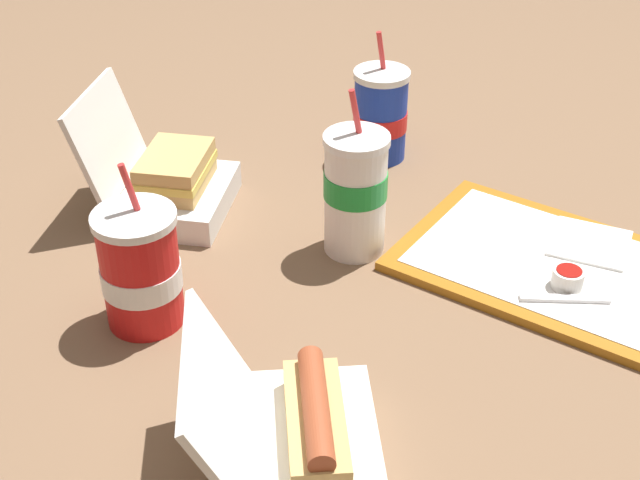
{
  "coord_description": "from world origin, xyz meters",
  "views": [
    {
      "loc": [
        -0.49,
        0.83,
        0.68
      ],
      "look_at": [
        -0.01,
        0.01,
        0.05
      ],
      "focal_mm": 50.0,
      "sensor_mm": 36.0,
      "label": 1
    }
  ],
  "objects_px": {
    "plastic_fork": "(565,299)",
    "food_tray": "(547,264)",
    "ketchup_cup": "(568,278)",
    "clamshell_sandwich_right": "(169,183)",
    "clamshell_hotdog_corner": "(304,437)",
    "soda_cup_center": "(355,192)",
    "soda_cup_front": "(380,115)",
    "soda_cup_corner": "(141,269)"
  },
  "relations": [
    {
      "from": "plastic_fork",
      "to": "soda_cup_front",
      "type": "xyz_separation_m",
      "value": [
        0.38,
        -0.24,
        0.06
      ]
    },
    {
      "from": "ketchup_cup",
      "to": "clamshell_sandwich_right",
      "type": "xyz_separation_m",
      "value": [
        0.56,
        0.09,
        0.02
      ]
    },
    {
      "from": "plastic_fork",
      "to": "clamshell_hotdog_corner",
      "type": "xyz_separation_m",
      "value": [
        0.14,
        0.38,
        0.02
      ]
    },
    {
      "from": "soda_cup_corner",
      "to": "soda_cup_front",
      "type": "height_order",
      "value": "soda_cup_corner"
    },
    {
      "from": "food_tray",
      "to": "clamshell_hotdog_corner",
      "type": "height_order",
      "value": "clamshell_hotdog_corner"
    },
    {
      "from": "clamshell_hotdog_corner",
      "to": "soda_cup_front",
      "type": "height_order",
      "value": "soda_cup_front"
    },
    {
      "from": "plastic_fork",
      "to": "soda_cup_corner",
      "type": "height_order",
      "value": "soda_cup_corner"
    },
    {
      "from": "food_tray",
      "to": "soda_cup_front",
      "type": "xyz_separation_m",
      "value": [
        0.33,
        -0.16,
        0.07
      ]
    },
    {
      "from": "soda_cup_corner",
      "to": "soda_cup_center",
      "type": "xyz_separation_m",
      "value": [
        -0.14,
        -0.26,
        0.01
      ]
    },
    {
      "from": "plastic_fork",
      "to": "soda_cup_corner",
      "type": "relative_size",
      "value": 0.52
    },
    {
      "from": "clamshell_hotdog_corner",
      "to": "soda_cup_center",
      "type": "relative_size",
      "value": 1.16
    },
    {
      "from": "clamshell_hotdog_corner",
      "to": "plastic_fork",
      "type": "bearing_deg",
      "value": -110.91
    },
    {
      "from": "soda_cup_front",
      "to": "clamshell_sandwich_right",
      "type": "bearing_deg",
      "value": 58.13
    },
    {
      "from": "clamshell_hotdog_corner",
      "to": "soda_cup_center",
      "type": "distance_m",
      "value": 0.39
    },
    {
      "from": "food_tray",
      "to": "clamshell_hotdog_corner",
      "type": "bearing_deg",
      "value": 77.62
    },
    {
      "from": "food_tray",
      "to": "soda_cup_center",
      "type": "relative_size",
      "value": 1.68
    },
    {
      "from": "food_tray",
      "to": "clamshell_hotdog_corner",
      "type": "xyz_separation_m",
      "value": [
        0.1,
        0.45,
        0.03
      ]
    },
    {
      "from": "ketchup_cup",
      "to": "plastic_fork",
      "type": "height_order",
      "value": "ketchup_cup"
    },
    {
      "from": "plastic_fork",
      "to": "soda_cup_front",
      "type": "bearing_deg",
      "value": -59.95
    },
    {
      "from": "plastic_fork",
      "to": "clamshell_hotdog_corner",
      "type": "distance_m",
      "value": 0.41
    },
    {
      "from": "clamshell_hotdog_corner",
      "to": "soda_cup_corner",
      "type": "height_order",
      "value": "soda_cup_corner"
    },
    {
      "from": "food_tray",
      "to": "soda_cup_front",
      "type": "height_order",
      "value": "soda_cup_front"
    },
    {
      "from": "soda_cup_center",
      "to": "soda_cup_front",
      "type": "bearing_deg",
      "value": -69.9
    },
    {
      "from": "food_tray",
      "to": "soda_cup_corner",
      "type": "distance_m",
      "value": 0.52
    },
    {
      "from": "food_tray",
      "to": "soda_cup_front",
      "type": "relative_size",
      "value": 1.87
    },
    {
      "from": "soda_cup_front",
      "to": "soda_cup_center",
      "type": "height_order",
      "value": "soda_cup_center"
    },
    {
      "from": "food_tray",
      "to": "soda_cup_corner",
      "type": "relative_size",
      "value": 1.83
    },
    {
      "from": "plastic_fork",
      "to": "food_tray",
      "type": "bearing_deg",
      "value": -85.84
    },
    {
      "from": "clamshell_hotdog_corner",
      "to": "soda_cup_corner",
      "type": "bearing_deg",
      "value": -19.54
    },
    {
      "from": "clamshell_hotdog_corner",
      "to": "soda_cup_front",
      "type": "xyz_separation_m",
      "value": [
        0.23,
        -0.61,
        0.03
      ]
    },
    {
      "from": "plastic_fork",
      "to": "soda_cup_corner",
      "type": "bearing_deg",
      "value": 4.65
    },
    {
      "from": "soda_cup_center",
      "to": "food_tray",
      "type": "bearing_deg",
      "value": -160.36
    },
    {
      "from": "food_tray",
      "to": "ketchup_cup",
      "type": "xyz_separation_m",
      "value": [
        -0.04,
        0.04,
        0.02
      ]
    },
    {
      "from": "clamshell_sandwich_right",
      "to": "soda_cup_front",
      "type": "relative_size",
      "value": 1.16
    },
    {
      "from": "food_tray",
      "to": "plastic_fork",
      "type": "relative_size",
      "value": 3.51
    },
    {
      "from": "plastic_fork",
      "to": "clamshell_sandwich_right",
      "type": "distance_m",
      "value": 0.57
    },
    {
      "from": "plastic_fork",
      "to": "soda_cup_center",
      "type": "bearing_deg",
      "value": -25.3
    },
    {
      "from": "ketchup_cup",
      "to": "soda_cup_front",
      "type": "xyz_separation_m",
      "value": [
        0.37,
        -0.21,
        0.05
      ]
    },
    {
      "from": "soda_cup_front",
      "to": "soda_cup_center",
      "type": "bearing_deg",
      "value": 110.1
    },
    {
      "from": "clamshell_hotdog_corner",
      "to": "soda_cup_center",
      "type": "bearing_deg",
      "value": -68.6
    },
    {
      "from": "soda_cup_center",
      "to": "plastic_fork",
      "type": "bearing_deg",
      "value": -177.23
    },
    {
      "from": "food_tray",
      "to": "clamshell_sandwich_right",
      "type": "distance_m",
      "value": 0.53
    }
  ]
}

